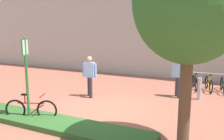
{
  "coord_description": "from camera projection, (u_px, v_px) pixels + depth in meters",
  "views": [
    {
      "loc": [
        3.99,
        -7.32,
        2.92
      ],
      "look_at": [
        -0.31,
        1.57,
        1.17
      ],
      "focal_mm": 39.23,
      "sensor_mm": 36.0,
      "label": 1
    }
  ],
  "objects": [
    {
      "name": "person_shirt_white",
      "position": [
        90.0,
        74.0,
        10.21
      ],
      "size": [
        0.6,
        0.42,
        1.72
      ],
      "color": "#2D2D38",
      "rests_on": "ground"
    },
    {
      "name": "bollard_steel",
      "position": [
        199.0,
        89.0,
        9.89
      ],
      "size": [
        0.16,
        0.16,
        0.9
      ],
      "primitive_type": "cylinder",
      "color": "#ADADB2",
      "rests_on": "ground"
    },
    {
      "name": "tree_sidewalk",
      "position": [
        190.0,
        2.0,
        5.3
      ],
      "size": [
        2.53,
        2.53,
        4.87
      ],
      "color": "brown",
      "rests_on": "ground"
    },
    {
      "name": "planter_strip",
      "position": [
        44.0,
        121.0,
        7.48
      ],
      "size": [
        7.0,
        1.1,
        0.16
      ],
      "primitive_type": "cube",
      "color": "#336028",
      "rests_on": "ground"
    },
    {
      "name": "ground_plane",
      "position": [
        101.0,
        110.0,
        8.71
      ],
      "size": [
        60.0,
        60.0,
        0.0
      ],
      "primitive_type": "plane",
      "color": "#9E5B47"
    },
    {
      "name": "bike_at_sign",
      "position": [
        31.0,
        109.0,
        7.73
      ],
      "size": [
        1.58,
        0.69,
        0.86
      ],
      "color": "black",
      "rests_on": "ground"
    },
    {
      "name": "parking_sign_post",
      "position": [
        26.0,
        68.0,
        7.45
      ],
      "size": [
        0.13,
        0.35,
        2.6
      ],
      "color": "#2D7238",
      "rests_on": "ground"
    },
    {
      "name": "person_shirt_blue",
      "position": [
        178.0,
        74.0,
        10.16
      ],
      "size": [
        0.6,
        0.39,
        1.72
      ],
      "color": "#383342",
      "rests_on": "ground"
    }
  ]
}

